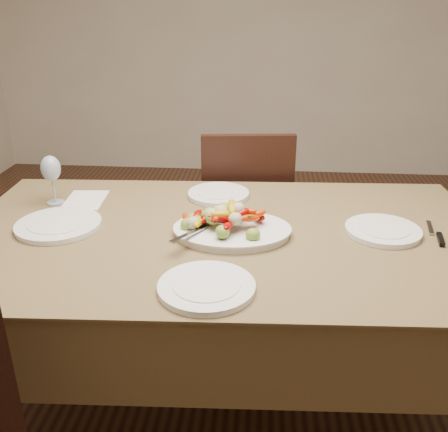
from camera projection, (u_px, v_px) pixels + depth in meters
name	position (u px, v px, depth m)	size (l,w,h in m)	color
floor	(271.00, 408.00, 1.99)	(6.00, 6.00, 0.00)	#3B1F12
wall_back	(276.00, 11.00, 4.16)	(5.00, 0.02, 2.80)	beige
dining_table	(224.00, 324.00, 1.87)	(1.84, 1.04, 0.76)	brown
chair_far	(244.00, 217.00, 2.54)	(0.42, 0.42, 0.95)	black
serving_platter	(232.00, 232.00, 1.69)	(0.39, 0.29, 0.02)	white
roasted_vegetables	(232.00, 216.00, 1.67)	(0.32, 0.22, 0.09)	#7D0604
serving_spoon	(212.00, 226.00, 1.65)	(0.28, 0.06, 0.03)	#9EA0A8
plate_left	(58.00, 225.00, 1.75)	(0.30, 0.30, 0.02)	white
plate_right	(383.00, 231.00, 1.71)	(0.26, 0.26, 0.02)	white
plate_far	(218.00, 194.00, 2.03)	(0.25, 0.25, 0.02)	white
plate_near	(206.00, 287.00, 1.37)	(0.27, 0.27, 0.02)	white
wine_glass	(52.00, 179.00, 1.92)	(0.08, 0.08, 0.20)	#8C99A5
menu_card	(85.00, 200.00, 1.99)	(0.15, 0.21, 0.00)	silver
table_knife	(435.00, 234.00, 1.69)	(0.02, 0.20, 0.01)	#9EA0A8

